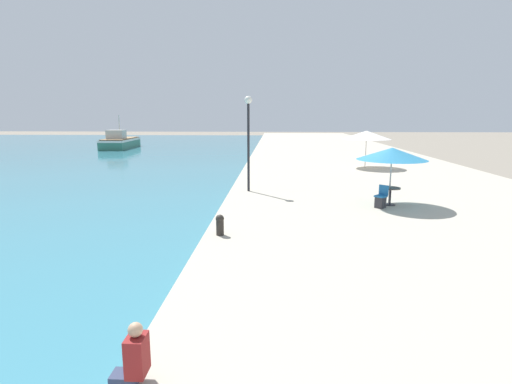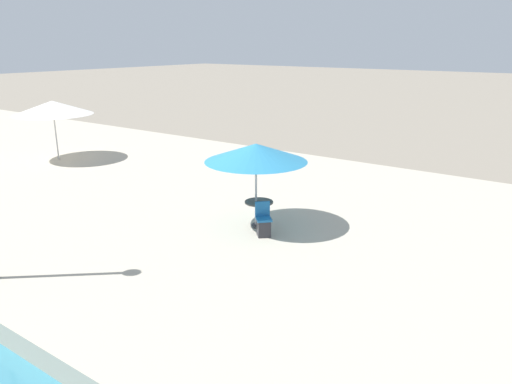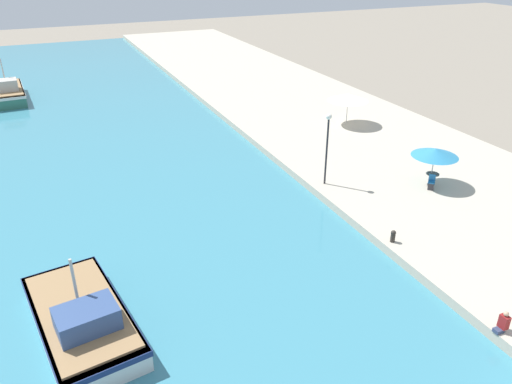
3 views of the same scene
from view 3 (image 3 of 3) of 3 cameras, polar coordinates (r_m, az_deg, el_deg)
The scene contains 10 objects.
quay_promenade at distance 50.24m, azimuth 3.80°, elevation 10.46°, with size 16.00×90.00×0.52m.
fishing_boat_near at distance 21.54m, azimuth -19.27°, elevation -13.51°, with size 4.27×7.57×3.44m.
fishing_boat_mid at distance 56.34m, azimuth -26.52°, elevation 10.17°, with size 3.39×7.96×4.10m.
cafe_umbrella_pink at distance 32.45m, azimuth 19.80°, elevation 4.28°, with size 2.84×2.84×2.38m.
cafe_umbrella_white at distance 42.29m, azimuth 10.50°, elevation 10.61°, with size 3.38×3.38×2.59m.
cafe_table at distance 32.98m, azimuth 19.50°, elevation 1.66°, with size 0.80×0.80×0.74m.
cafe_chair_left at distance 32.40m, azimuth 19.38°, elevation 0.83°, with size 0.59×0.59×0.91m.
person_at_quay at distance 22.09m, azimuth 26.39°, elevation -13.24°, with size 0.50×0.36×0.92m.
mooring_bollard at distance 26.15m, azimuth 15.39°, elevation -4.84°, with size 0.26×0.26×0.65m.
lamppost at distance 30.54m, azimuth 8.18°, elevation 6.22°, with size 0.36×0.36×4.56m.
Camera 3 is at (-14.52, -5.74, 14.03)m, focal length 35.00 mm.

